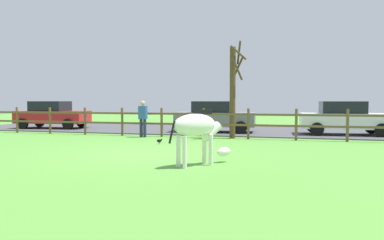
# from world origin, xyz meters

# --- Properties ---
(ground_plane) EXTENTS (60.00, 60.00, 0.00)m
(ground_plane) POSITION_xyz_m (0.00, 0.00, 0.00)
(ground_plane) COLOR #549338
(parking_asphalt) EXTENTS (28.00, 7.40, 0.05)m
(parking_asphalt) POSITION_xyz_m (0.00, 9.30, 0.03)
(parking_asphalt) COLOR #47474C
(parking_asphalt) RESTS_ON ground_plane
(paddock_fence) EXTENTS (21.81, 0.11, 1.31)m
(paddock_fence) POSITION_xyz_m (-0.15, 5.00, 0.74)
(paddock_fence) COLOR brown
(paddock_fence) RESTS_ON ground_plane
(bare_tree) EXTENTS (0.79, 1.11, 4.21)m
(bare_tree) POSITION_xyz_m (2.13, 5.14, 2.14)
(bare_tree) COLOR #513A23
(bare_tree) RESTS_ON ground_plane
(zebra) EXTENTS (1.41, 1.59, 1.41)m
(zebra) POSITION_xyz_m (2.29, -1.77, 0.93)
(zebra) COLOR white
(zebra) RESTS_ON ground_plane
(crow_on_grass) EXTENTS (0.21, 0.10, 0.20)m
(crow_on_grass) POSITION_xyz_m (-0.22, 2.24, 0.13)
(crow_on_grass) COLOR black
(crow_on_grass) RESTS_ON ground_plane
(parked_car_grey) EXTENTS (4.08, 2.04, 1.56)m
(parked_car_grey) POSITION_xyz_m (0.82, 7.51, 0.84)
(parked_car_grey) COLOR slate
(parked_car_grey) RESTS_ON parking_asphalt
(parked_car_white) EXTENTS (4.08, 2.04, 1.56)m
(parked_car_white) POSITION_xyz_m (6.99, 7.57, 0.84)
(parked_car_white) COLOR white
(parked_car_white) RESTS_ON parking_asphalt
(parked_car_red) EXTENTS (4.18, 2.28, 1.56)m
(parked_car_red) POSITION_xyz_m (-8.77, 7.51, 0.84)
(parked_car_red) COLOR red
(parked_car_red) RESTS_ON parking_asphalt
(visitor_near_fence) EXTENTS (0.37, 0.23, 1.64)m
(visitor_near_fence) POSITION_xyz_m (-1.84, 4.49, 0.91)
(visitor_near_fence) COLOR #232847
(visitor_near_fence) RESTS_ON ground_plane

